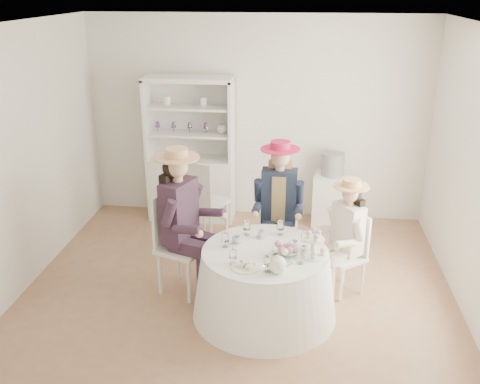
# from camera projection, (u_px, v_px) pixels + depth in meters

# --- Properties ---
(ground) EXTENTS (4.50, 4.50, 0.00)m
(ground) POSITION_uv_depth(u_px,v_px,m) (239.00, 286.00, 5.75)
(ground) COLOR #8D6246
(ground) RESTS_ON ground
(ceiling) EXTENTS (4.50, 4.50, 0.00)m
(ceiling) POSITION_uv_depth(u_px,v_px,m) (239.00, 24.00, 4.76)
(ceiling) COLOR white
(ceiling) RESTS_ON wall_back
(wall_back) EXTENTS (4.50, 0.00, 4.50)m
(wall_back) POSITION_uv_depth(u_px,v_px,m) (257.00, 119.00, 7.11)
(wall_back) COLOR silver
(wall_back) RESTS_ON ground
(wall_front) EXTENTS (4.50, 0.00, 4.50)m
(wall_front) POSITION_uv_depth(u_px,v_px,m) (202.00, 268.00, 3.41)
(wall_front) COLOR silver
(wall_front) RESTS_ON ground
(wall_left) EXTENTS (0.00, 4.50, 4.50)m
(wall_left) POSITION_uv_depth(u_px,v_px,m) (22.00, 159.00, 5.50)
(wall_left) COLOR silver
(wall_left) RESTS_ON ground
(wall_right) EXTENTS (0.00, 4.50, 4.50)m
(wall_right) POSITION_uv_depth(u_px,v_px,m) (477.00, 176.00, 5.01)
(wall_right) COLOR silver
(wall_right) RESTS_ON ground
(tea_table) EXTENTS (1.40, 1.40, 0.69)m
(tea_table) POSITION_uv_depth(u_px,v_px,m) (265.00, 283.00, 5.16)
(tea_table) COLOR white
(tea_table) RESTS_ON ground
(hutch) EXTENTS (1.29, 0.80, 1.94)m
(hutch) POSITION_uv_depth(u_px,v_px,m) (192.00, 170.00, 7.22)
(hutch) COLOR silver
(hutch) RESTS_ON ground
(side_table) EXTENTS (0.49, 0.49, 0.69)m
(side_table) POSITION_uv_depth(u_px,v_px,m) (331.00, 199.00, 7.13)
(side_table) COLOR silver
(side_table) RESTS_ON ground
(hatbox) EXTENTS (0.37, 0.37, 0.30)m
(hatbox) POSITION_uv_depth(u_px,v_px,m) (333.00, 164.00, 6.95)
(hatbox) COLOR black
(hatbox) RESTS_ON side_table
(guest_left) EXTENTS (0.65, 0.59, 1.56)m
(guest_left) POSITION_uv_depth(u_px,v_px,m) (182.00, 214.00, 5.35)
(guest_left) COLOR silver
(guest_left) RESTS_ON ground
(guest_mid) EXTENTS (0.53, 0.56, 1.49)m
(guest_mid) POSITION_uv_depth(u_px,v_px,m) (279.00, 199.00, 5.82)
(guest_mid) COLOR silver
(guest_mid) RESTS_ON ground
(guest_right) EXTENTS (0.54, 0.52, 1.26)m
(guest_right) POSITION_uv_depth(u_px,v_px,m) (346.00, 231.00, 5.40)
(guest_right) COLOR silver
(guest_right) RESTS_ON ground
(spare_chair) EXTENTS (0.58, 0.58, 1.06)m
(spare_chair) POSITION_uv_depth(u_px,v_px,m) (203.00, 199.00, 6.57)
(spare_chair) COLOR silver
(spare_chair) RESTS_ON ground
(teacup_a) EXTENTS (0.09, 0.09, 0.07)m
(teacup_a) POSITION_uv_depth(u_px,v_px,m) (236.00, 241.00, 5.16)
(teacup_a) COLOR white
(teacup_a) RESTS_ON tea_table
(teacup_b) EXTENTS (0.07, 0.07, 0.07)m
(teacup_b) POSITION_uv_depth(u_px,v_px,m) (261.00, 235.00, 5.28)
(teacup_b) COLOR white
(teacup_b) RESTS_ON tea_table
(teacup_c) EXTENTS (0.10, 0.10, 0.06)m
(teacup_c) POSITION_uv_depth(u_px,v_px,m) (294.00, 245.00, 5.07)
(teacup_c) COLOR white
(teacup_c) RESTS_ON tea_table
(flower_bowl) EXTENTS (0.26, 0.26, 0.05)m
(flower_bowl) POSITION_uv_depth(u_px,v_px,m) (289.00, 252.00, 4.95)
(flower_bowl) COLOR white
(flower_bowl) RESTS_ON tea_table
(flower_arrangement) EXTENTS (0.17, 0.17, 0.06)m
(flower_arrangement) POSITION_uv_depth(u_px,v_px,m) (285.00, 248.00, 4.90)
(flower_arrangement) COLOR #D56A94
(flower_arrangement) RESTS_ON tea_table
(table_teapot) EXTENTS (0.23, 0.16, 0.17)m
(table_teapot) POSITION_uv_depth(u_px,v_px,m) (278.00, 265.00, 4.63)
(table_teapot) COLOR white
(table_teapot) RESTS_ON tea_table
(sandwich_plate) EXTENTS (0.27, 0.27, 0.06)m
(sandwich_plate) POSITION_uv_depth(u_px,v_px,m) (246.00, 266.00, 4.73)
(sandwich_plate) COLOR white
(sandwich_plate) RESTS_ON tea_table
(cupcake_stand) EXTENTS (0.25, 0.25, 0.24)m
(cupcake_stand) POSITION_uv_depth(u_px,v_px,m) (314.00, 247.00, 4.91)
(cupcake_stand) COLOR white
(cupcake_stand) RESTS_ON tea_table
(stemware_set) EXTENTS (0.83, 0.83, 0.15)m
(stemware_set) POSITION_uv_depth(u_px,v_px,m) (265.00, 244.00, 5.00)
(stemware_set) COLOR white
(stemware_set) RESTS_ON tea_table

